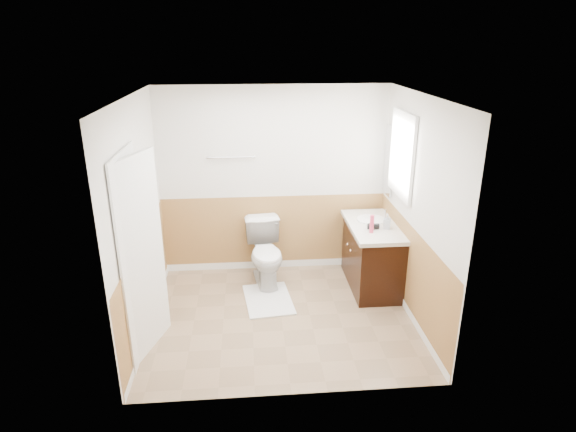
{
  "coord_description": "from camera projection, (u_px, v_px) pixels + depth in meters",
  "views": [
    {
      "loc": [
        -0.33,
        -4.79,
        3.04
      ],
      "look_at": [
        0.1,
        0.25,
        1.15
      ],
      "focal_mm": 29.91,
      "sensor_mm": 36.0,
      "label": 1
    }
  ],
  "objects": [
    {
      "name": "vanity_cabinet",
      "position": [
        372.0,
        257.0,
        6.13
      ],
      "size": [
        0.55,
        1.1,
        0.8
      ],
      "primitive_type": "cube",
      "color": "black",
      "rests_on": "floor"
    },
    {
      "name": "countertop",
      "position": [
        373.0,
        226.0,
        5.98
      ],
      "size": [
        0.6,
        1.15,
        0.05
      ],
      "primitive_type": "cube",
      "color": "silver",
      "rests_on": "vanity_cabinet"
    },
    {
      "name": "wainscot_right",
      "position": [
        410.0,
        273.0,
        5.51
      ],
      "size": [
        0.0,
        2.6,
        2.6
      ],
      "primitive_type": "plane",
      "rotation": [
        1.57,
        0.0,
        -1.57
      ],
      "color": "#A87743",
      "rests_on": "floor"
    },
    {
      "name": "hair_dryer_handle",
      "position": [
        369.0,
        226.0,
        5.91
      ],
      "size": [
        0.03,
        0.03,
        0.07
      ],
      "primitive_type": "cylinder",
      "color": "black",
      "rests_on": "countertop"
    },
    {
      "name": "vanity_knob_right",
      "position": [
        348.0,
        244.0,
        6.15
      ],
      "size": [
        0.03,
        0.03,
        0.03
      ],
      "primitive_type": "sphere",
      "color": "silver",
      "rests_on": "vanity_cabinet"
    },
    {
      "name": "door_frame",
      "position": [
        133.0,
        257.0,
        4.67
      ],
      "size": [
        0.02,
        0.92,
        2.1
      ],
      "primitive_type": "cube",
      "color": "white",
      "rests_on": "wall_left"
    },
    {
      "name": "ceiling",
      "position": [
        280.0,
        96.0,
        4.69
      ],
      "size": [
        3.0,
        3.0,
        0.0
      ],
      "primitive_type": "plane",
      "rotation": [
        3.14,
        0.0,
        0.0
      ],
      "color": "white",
      "rests_on": "floor"
    },
    {
      "name": "toilet",
      "position": [
        266.0,
        254.0,
        6.21
      ],
      "size": [
        0.54,
        0.85,
        0.82
      ],
      "primitive_type": "imported",
      "rotation": [
        0.0,
        0.0,
        0.11
      ],
      "color": "white",
      "rests_on": "floor"
    },
    {
      "name": "sink_basin",
      "position": [
        371.0,
        220.0,
        6.11
      ],
      "size": [
        0.36,
        0.36,
        0.02
      ],
      "primitive_type": "cylinder",
      "color": "white",
      "rests_on": "countertop"
    },
    {
      "name": "bath_mat",
      "position": [
        268.0,
        300.0,
        5.9
      ],
      "size": [
        0.63,
        0.86,
        0.02
      ],
      "primitive_type": "cube",
      "rotation": [
        0.0,
        0.0,
        0.11
      ],
      "color": "white",
      "rests_on": "floor"
    },
    {
      "name": "towel_bar",
      "position": [
        231.0,
        157.0,
        6.12
      ],
      "size": [
        0.62,
        0.02,
        0.02
      ],
      "primitive_type": "cylinder",
      "rotation": [
        0.0,
        1.57,
        0.0
      ],
      "color": "silver",
      "rests_on": "wall_back"
    },
    {
      "name": "mirror_panel",
      "position": [
        389.0,
        161.0,
        6.17
      ],
      "size": [
        0.02,
        0.35,
        0.9
      ],
      "primitive_type": "cube",
      "color": "silver",
      "rests_on": "wall_right"
    },
    {
      "name": "wall_front",
      "position": [
        292.0,
        271.0,
        3.91
      ],
      "size": [
        3.0,
        0.0,
        3.0
      ],
      "primitive_type": "plane",
      "rotation": [
        -1.57,
        0.0,
        0.0
      ],
      "color": "silver",
      "rests_on": "floor"
    },
    {
      "name": "faucet",
      "position": [
        385.0,
        215.0,
        6.1
      ],
      "size": [
        0.02,
        0.02,
        0.14
      ],
      "primitive_type": "cylinder",
      "color": "silver",
      "rests_on": "countertop"
    },
    {
      "name": "tp_roll",
      "position": [
        267.0,
        222.0,
        6.46
      ],
      "size": [
        0.1,
        0.11,
        0.11
      ],
      "primitive_type": "cylinder",
      "rotation": [
        0.0,
        1.57,
        0.0
      ],
      "color": "white",
      "rests_on": "tp_holder_bar"
    },
    {
      "name": "soap_dispenser",
      "position": [
        387.0,
        221.0,
        5.82
      ],
      "size": [
        0.11,
        0.11,
        0.18
      ],
      "primitive_type": "imported",
      "rotation": [
        0.0,
        0.0,
        -0.33
      ],
      "color": "#9AA4AE",
      "rests_on": "countertop"
    },
    {
      "name": "vanity_knob_left",
      "position": [
        351.0,
        251.0,
        5.96
      ],
      "size": [
        0.03,
        0.03,
        0.03
      ],
      "primitive_type": "sphere",
      "color": "#BABAC1",
      "rests_on": "vanity_cabinet"
    },
    {
      "name": "window_frame",
      "position": [
        402.0,
        155.0,
        5.62
      ],
      "size": [
        0.04,
        0.8,
        1.0
      ],
      "primitive_type": "cube",
      "color": "white",
      "rests_on": "wall_right"
    },
    {
      "name": "tp_sheet",
      "position": [
        267.0,
        230.0,
        6.5
      ],
      "size": [
        0.1,
        0.01,
        0.16
      ],
      "primitive_type": "cube",
      "color": "white",
      "rests_on": "tp_roll"
    },
    {
      "name": "door",
      "position": [
        141.0,
        258.0,
        4.67
      ],
      "size": [
        0.29,
        0.78,
        2.04
      ],
      "primitive_type": "cube",
      "rotation": [
        0.0,
        0.0,
        -0.31
      ],
      "color": "white",
      "rests_on": "wall_left"
    },
    {
      "name": "tp_holder_bar",
      "position": [
        267.0,
        222.0,
        6.46
      ],
      "size": [
        0.14,
        0.02,
        0.02
      ],
      "primitive_type": "cylinder",
      "rotation": [
        0.0,
        1.57,
        0.0
      ],
      "color": "silver",
      "rests_on": "wall_back"
    },
    {
      "name": "wall_left",
      "position": [
        138.0,
        220.0,
        5.01
      ],
      "size": [
        0.0,
        3.0,
        3.0
      ],
      "primitive_type": "plane",
      "rotation": [
        1.57,
        0.0,
        1.57
      ],
      "color": "silver",
      "rests_on": "floor"
    },
    {
      "name": "hair_dryer_body",
      "position": [
        373.0,
        226.0,
        5.82
      ],
      "size": [
        0.14,
        0.07,
        0.07
      ],
      "primitive_type": "cylinder",
      "rotation": [
        0.0,
        1.57,
        0.0
      ],
      "color": "black",
      "rests_on": "countertop"
    },
    {
      "name": "wainscot_front",
      "position": [
        292.0,
        347.0,
        4.19
      ],
      "size": [
        3.0,
        0.0,
        3.0
      ],
      "primitive_type": "plane",
      "rotation": [
        -1.57,
        0.0,
        0.0
      ],
      "color": "#A87743",
      "rests_on": "floor"
    },
    {
      "name": "wall_back",
      "position": [
        274.0,
        181.0,
        6.34
      ],
      "size": [
        3.0,
        0.0,
        3.0
      ],
      "primitive_type": "plane",
      "rotation": [
        1.57,
        0.0,
        0.0
      ],
      "color": "silver",
      "rests_on": "floor"
    },
    {
      "name": "wall_right",
      "position": [
        417.0,
        212.0,
        5.25
      ],
      "size": [
        0.0,
        3.0,
        3.0
      ],
      "primitive_type": "plane",
      "rotation": [
        1.57,
        0.0,
        -1.57
      ],
      "color": "silver",
      "rests_on": "floor"
    },
    {
      "name": "wainscot_back",
      "position": [
        274.0,
        234.0,
        6.59
      ],
      "size": [
        3.0,
        0.0,
        3.0
      ],
      "primitive_type": "plane",
      "rotation": [
        1.57,
        0.0,
        0.0
      ],
      "color": "#A87743",
      "rests_on": "floor"
    },
    {
      "name": "lotion_bottle",
      "position": [
        372.0,
        224.0,
        5.69
      ],
      "size": [
        0.05,
        0.05,
        0.22
      ],
      "primitive_type": "cylinder",
      "color": "#E0395D",
      "rests_on": "countertop"
    },
    {
      "name": "window_glass",
      "position": [
        403.0,
        155.0,
        5.62
      ],
      "size": [
        0.01,
        0.7,
        0.9
      ],
      "primitive_type": "cube",
      "color": "white",
      "rests_on": "wall_right"
    },
    {
      "name": "floor",
      "position": [
        281.0,
        316.0,
        5.56
      ],
      "size": [
        3.0,
        3.0,
        0.0
      ],
      "primitive_type": "plane",
      "color": "#8C7051",
      "rests_on": "ground"
    },
    {
      "name": "door_knob",
      "position": [
        154.0,
        250.0,
        5.01
      ],
      "size": [
        0.06,
        0.06,
        0.06
      ],
      "primitive_type": "sphere",
      "color": "silver",
      "rests_on": "door"
    },
    {
      "name": "wainscot_left",
      "position": [
        146.0,
        284.0,
        5.27
      ],
      "size": [
        0.0,
        2.6,
        2.6
      ],
      "primitive_type": "plane",
      "rotation": [
        1.57,
        0.0,
        1.57
      ],
      "color": "#A87743",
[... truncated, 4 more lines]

